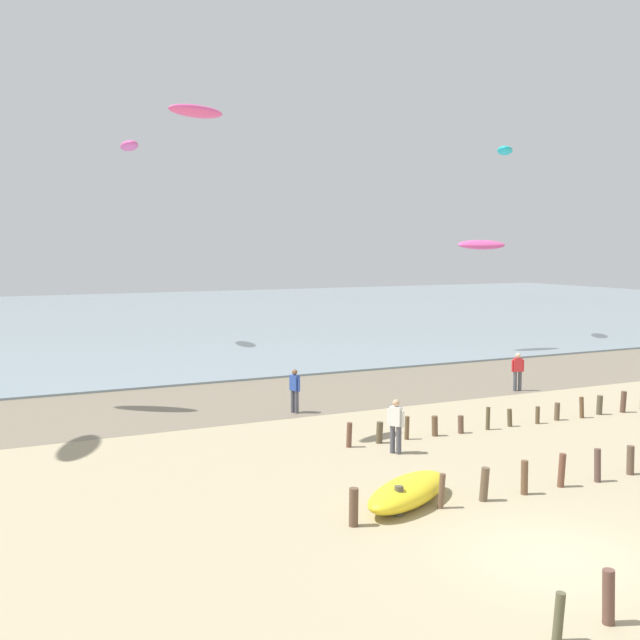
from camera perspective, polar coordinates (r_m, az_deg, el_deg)
The scene contains 12 objects.
ground_plane at distance 17.42m, azimuth 17.01°, elevation -16.46°, with size 160.00×160.00×0.00m, color tan.
wet_sand_strip at distance 32.81m, azimuth -5.68°, elevation -5.85°, with size 120.00×8.38×0.01m, color #7A6D59.
sea at distance 70.55m, azimuth -16.85°, elevation 0.06°, with size 160.00×70.00×0.10m, color #7F939E.
groyne_mid at distance 30.38m, azimuth 17.78°, elevation -6.32°, with size 18.82×0.37×0.84m.
person_nearest_camera at distance 24.27m, azimuth 5.62°, elevation -7.69°, with size 0.37×0.50×1.71m.
person_mid_beach at distance 29.91m, azimuth -1.88°, elevation -5.15°, with size 0.32×0.54×1.71m.
person_by_waterline at distance 35.48m, azimuth 14.39°, elevation -3.64°, with size 0.54×0.34×1.71m.
grounded_kite at distance 19.82m, azimuth 6.51°, elevation -12.47°, with size 3.39×1.22×0.68m, color yellow.
kite_aloft_1 at distance 47.69m, azimuth 11.84°, elevation 5.46°, with size 3.17×1.01×0.51m, color #E54C99.
kite_aloft_3 at distance 50.58m, azimuth -13.90°, elevation 12.38°, with size 3.38×1.08×0.54m, color #E54C99.
kite_aloft_4 at distance 25.58m, azimuth -9.14°, elevation 14.97°, with size 2.05×0.66×0.33m, color #E54C99.
kite_aloft_5 at distance 55.33m, azimuth 13.49°, elevation 12.07°, with size 3.23×1.03×0.52m, color #19B2B7.
Camera 1 is at (-11.17, -11.71, 6.44)m, focal length 43.35 mm.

